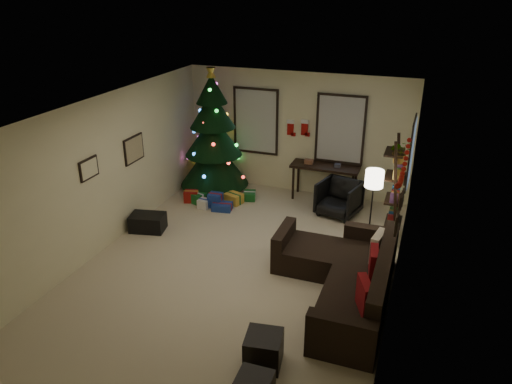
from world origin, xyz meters
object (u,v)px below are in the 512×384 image
christmas_tree (213,140)px  desk (325,170)px  sofa (347,278)px  desk_chair (339,198)px  bookshelf (395,193)px

christmas_tree → desk: bearing=7.2°
sofa → desk_chair: 2.79m
christmas_tree → desk: christmas_tree is taller
bookshelf → desk: bearing=138.8°
desk → bookshelf: 2.11m
desk → desk_chair: (0.45, -0.65, -0.33)m
christmas_tree → desk_chair: christmas_tree is taller
sofa → desk_chair: (-0.66, 2.71, 0.08)m
sofa → bookshelf: bearing=76.9°
sofa → desk_chair: sofa is taller
christmas_tree → desk_chair: (2.93, -0.34, -0.82)m
desk → desk_chair: desk is taller
christmas_tree → sofa: bearing=-40.3°
bookshelf → christmas_tree: bearing=165.3°
desk → bookshelf: bookshelf is taller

